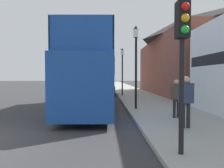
% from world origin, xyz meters
% --- Properties ---
extents(ground_plane, '(144.00, 144.00, 0.00)m').
position_xyz_m(ground_plane, '(0.00, 21.00, 0.00)').
color(ground_plane, '#333335').
extents(sidewalk, '(3.94, 108.00, 0.14)m').
position_xyz_m(sidewalk, '(7.90, 18.00, 0.07)').
color(sidewalk, '#999993').
rests_on(sidewalk, ground_plane).
extents(brick_terrace_rear, '(6.00, 17.66, 8.16)m').
position_xyz_m(brick_terrace_rear, '(12.87, 16.44, 4.08)').
color(brick_terrace_rear, brown).
rests_on(brick_terrace_rear, ground_plane).
extents(tour_bus, '(2.80, 10.76, 4.25)m').
position_xyz_m(tour_bus, '(3.96, 6.80, 1.87)').
color(tour_bus, '#19479E').
rests_on(tour_bus, ground_plane).
extents(parked_car_ahead_of_bus, '(1.94, 4.33, 1.49)m').
position_xyz_m(parked_car_ahead_of_bus, '(4.78, 15.63, 0.70)').
color(parked_car_ahead_of_bus, black).
rests_on(parked_car_ahead_of_bus, ground_plane).
extents(pedestrian_nearest, '(0.48, 0.26, 1.84)m').
position_xyz_m(pedestrian_nearest, '(7.52, 1.17, 1.25)').
color(pedestrian_nearest, '#232328').
rests_on(pedestrian_nearest, sidewalk).
extents(pedestrian_second, '(0.44, 0.24, 1.69)m').
position_xyz_m(pedestrian_second, '(7.82, 3.08, 1.16)').
color(pedestrian_second, '#232328').
rests_on(pedestrian_second, sidewalk).
extents(traffic_signal, '(0.28, 0.42, 3.56)m').
position_xyz_m(traffic_signal, '(6.45, -1.41, 2.75)').
color(traffic_signal, black).
rests_on(traffic_signal, sidewalk).
extents(lamp_post_nearest, '(0.35, 0.35, 4.69)m').
position_xyz_m(lamp_post_nearest, '(6.42, 5.84, 3.37)').
color(lamp_post_nearest, black).
rests_on(lamp_post_nearest, sidewalk).
extents(lamp_post_second, '(0.35, 0.35, 4.60)m').
position_xyz_m(lamp_post_second, '(6.37, 14.72, 3.32)').
color(lamp_post_second, black).
rests_on(lamp_post_second, sidewalk).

